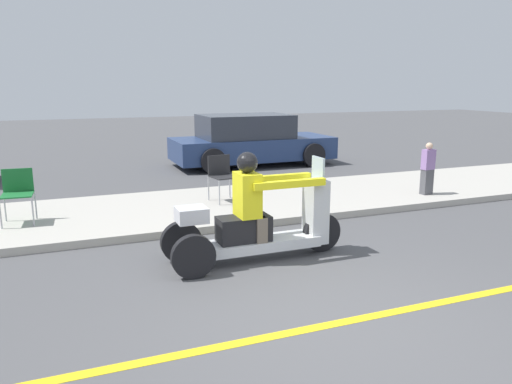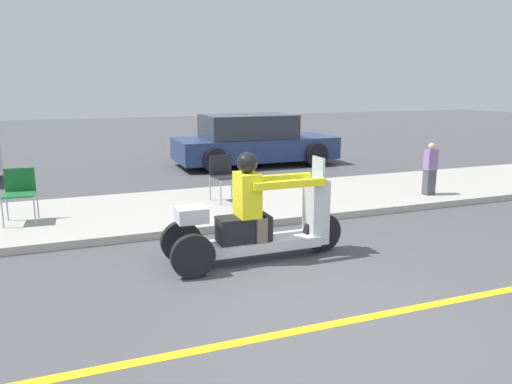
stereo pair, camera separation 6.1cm
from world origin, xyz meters
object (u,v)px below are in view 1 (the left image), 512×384
object	(u,v)px
folding_chair_set_back	(18,190)
parked_car_lot_left	(250,141)
motorcycle_trike	(257,222)
folding_chair_curbside	(222,173)
spectator_near_curb	(428,169)

from	to	relation	value
folding_chair_set_back	parked_car_lot_left	world-z (taller)	parked_car_lot_left
motorcycle_trike	folding_chair_set_back	xyz separation A→B (m)	(-2.89, 2.62, 0.12)
motorcycle_trike	folding_chair_curbside	world-z (taller)	motorcycle_trike
spectator_near_curb	folding_chair_set_back	distance (m)	7.22
spectator_near_curb	folding_chair_curbside	bearing A→B (deg)	165.58
parked_car_lot_left	motorcycle_trike	bearing A→B (deg)	-110.47
motorcycle_trike	folding_chair_set_back	world-z (taller)	motorcycle_trike
motorcycle_trike	folding_chair_curbside	size ratio (longest dim) A/B	2.90
motorcycle_trike	parked_car_lot_left	bearing A→B (deg)	69.53
spectator_near_curb	folding_chair_set_back	size ratio (longest dim) A/B	1.22
folding_chair_curbside	parked_car_lot_left	distance (m)	4.77
folding_chair_set_back	parked_car_lot_left	bearing A→B (deg)	38.97
folding_chair_set_back	folding_chair_curbside	size ratio (longest dim) A/B	1.00
motorcycle_trike	spectator_near_curb	world-z (taller)	motorcycle_trike
motorcycle_trike	spectator_near_curb	xyz separation A→B (m)	(4.29, 1.89, 0.10)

